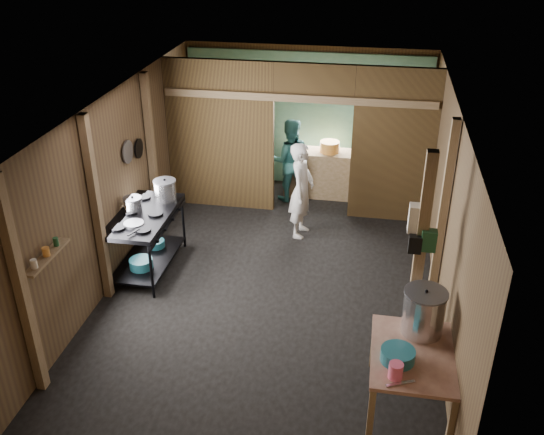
% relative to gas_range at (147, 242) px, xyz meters
% --- Properties ---
extents(floor, '(4.50, 7.00, 0.00)m').
position_rel_gas_range_xyz_m(floor, '(1.88, 0.05, -0.45)').
color(floor, black).
rests_on(floor, ground).
extents(ceiling, '(4.50, 7.00, 0.00)m').
position_rel_gas_range_xyz_m(ceiling, '(1.88, 0.05, 2.15)').
color(ceiling, '#49433F').
rests_on(ceiling, ground).
extents(wall_back, '(4.50, 0.00, 2.60)m').
position_rel_gas_range_xyz_m(wall_back, '(1.88, 3.55, 0.85)').
color(wall_back, brown).
rests_on(wall_back, ground).
extents(wall_front, '(4.50, 0.00, 2.60)m').
position_rel_gas_range_xyz_m(wall_front, '(1.88, -3.45, 0.85)').
color(wall_front, brown).
rests_on(wall_front, ground).
extents(wall_left, '(0.00, 7.00, 2.60)m').
position_rel_gas_range_xyz_m(wall_left, '(-0.37, 0.05, 0.85)').
color(wall_left, brown).
rests_on(wall_left, ground).
extents(wall_right, '(0.00, 7.00, 2.60)m').
position_rel_gas_range_xyz_m(wall_right, '(4.13, 0.05, 0.85)').
color(wall_right, brown).
rests_on(wall_right, ground).
extents(partition_left, '(1.85, 0.10, 2.60)m').
position_rel_gas_range_xyz_m(partition_left, '(0.55, 2.25, 0.85)').
color(partition_left, brown).
rests_on(partition_left, floor).
extents(partition_right, '(1.35, 0.10, 2.60)m').
position_rel_gas_range_xyz_m(partition_right, '(3.46, 2.25, 0.85)').
color(partition_right, brown).
rests_on(partition_right, floor).
extents(partition_header, '(1.30, 0.10, 0.60)m').
position_rel_gas_range_xyz_m(partition_header, '(2.13, 2.25, 1.85)').
color(partition_header, brown).
rests_on(partition_header, wall_back).
extents(turquoise_panel, '(4.40, 0.06, 2.50)m').
position_rel_gas_range_xyz_m(turquoise_panel, '(1.88, 3.49, 0.80)').
color(turquoise_panel, '#6CB2A5').
rests_on(turquoise_panel, wall_back).
extents(back_counter, '(1.20, 0.50, 0.85)m').
position_rel_gas_range_xyz_m(back_counter, '(2.18, 3.00, -0.03)').
color(back_counter, '#9E7E60').
rests_on(back_counter, floor).
extents(wall_clock, '(0.20, 0.03, 0.20)m').
position_rel_gas_range_xyz_m(wall_clock, '(2.13, 3.45, 1.45)').
color(wall_clock, silver).
rests_on(wall_clock, wall_back).
extents(post_left_a, '(0.10, 0.12, 2.60)m').
position_rel_gas_range_xyz_m(post_left_a, '(-0.30, -2.55, 0.85)').
color(post_left_a, '#9E7E60').
rests_on(post_left_a, floor).
extents(post_left_b, '(0.10, 0.12, 2.60)m').
position_rel_gas_range_xyz_m(post_left_b, '(-0.30, -0.75, 0.85)').
color(post_left_b, '#9E7E60').
rests_on(post_left_b, floor).
extents(post_left_c, '(0.10, 0.12, 2.60)m').
position_rel_gas_range_xyz_m(post_left_c, '(-0.30, 1.25, 0.85)').
color(post_left_c, '#9E7E60').
rests_on(post_left_c, floor).
extents(post_right, '(0.10, 0.12, 2.60)m').
position_rel_gas_range_xyz_m(post_right, '(4.06, -0.15, 0.85)').
color(post_right, '#9E7E60').
rests_on(post_right, floor).
extents(post_free, '(0.12, 0.12, 2.60)m').
position_rel_gas_range_xyz_m(post_free, '(3.73, -1.25, 0.85)').
color(post_free, '#9E7E60').
rests_on(post_free, floor).
extents(cross_beam, '(4.40, 0.12, 0.12)m').
position_rel_gas_range_xyz_m(cross_beam, '(1.88, 2.20, 1.60)').
color(cross_beam, '#9E7E60').
rests_on(cross_beam, wall_left).
extents(pan_lid_big, '(0.03, 0.34, 0.34)m').
position_rel_gas_range_xyz_m(pan_lid_big, '(-0.33, 0.45, 1.20)').
color(pan_lid_big, slate).
rests_on(pan_lid_big, wall_left).
extents(pan_lid_small, '(0.03, 0.30, 0.30)m').
position_rel_gas_range_xyz_m(pan_lid_small, '(-0.33, 0.85, 1.10)').
color(pan_lid_small, black).
rests_on(pan_lid_small, wall_left).
extents(wall_shelf, '(0.14, 0.80, 0.03)m').
position_rel_gas_range_xyz_m(wall_shelf, '(-0.27, -2.05, 0.95)').
color(wall_shelf, '#9E7E60').
rests_on(wall_shelf, wall_left).
extents(jar_white, '(0.07, 0.07, 0.10)m').
position_rel_gas_range_xyz_m(jar_white, '(-0.27, -2.30, 1.01)').
color(jar_white, silver).
rests_on(jar_white, wall_shelf).
extents(jar_yellow, '(0.08, 0.08, 0.10)m').
position_rel_gas_range_xyz_m(jar_yellow, '(-0.27, -2.05, 1.01)').
color(jar_yellow, orange).
rests_on(jar_yellow, wall_shelf).
extents(jar_green, '(0.06, 0.06, 0.10)m').
position_rel_gas_range_xyz_m(jar_green, '(-0.27, -1.83, 1.01)').
color(jar_green, '#1E502C').
rests_on(jar_green, wall_shelf).
extents(bag_white, '(0.22, 0.15, 0.32)m').
position_rel_gas_range_xyz_m(bag_white, '(3.68, -1.17, 1.33)').
color(bag_white, silver).
rests_on(bag_white, post_free).
extents(bag_green, '(0.16, 0.12, 0.24)m').
position_rel_gas_range_xyz_m(bag_green, '(3.80, -1.31, 1.15)').
color(bag_green, '#1E502C').
rests_on(bag_green, post_free).
extents(bag_black, '(0.14, 0.10, 0.20)m').
position_rel_gas_range_xyz_m(bag_black, '(3.66, -1.33, 1.10)').
color(bag_black, black).
rests_on(bag_black, post_free).
extents(gas_range, '(0.79, 1.54, 0.91)m').
position_rel_gas_range_xyz_m(gas_range, '(0.00, 0.00, 0.00)').
color(gas_range, black).
rests_on(gas_range, floor).
extents(prep_table, '(0.86, 1.18, 0.70)m').
position_rel_gas_range_xyz_m(prep_table, '(3.71, -2.10, -0.11)').
color(prep_table, tan).
rests_on(prep_table, floor).
extents(stove_pot_large, '(0.43, 0.43, 0.34)m').
position_rel_gas_range_xyz_m(stove_pot_large, '(0.17, 0.49, 0.60)').
color(stove_pot_large, silver).
rests_on(stove_pot_large, gas_range).
extents(stove_pot_med, '(0.29, 0.29, 0.23)m').
position_rel_gas_range_xyz_m(stove_pot_med, '(-0.17, 0.06, 0.55)').
color(stove_pot_med, silver).
rests_on(stove_pot_med, gas_range).
extents(frying_pan, '(0.43, 0.56, 0.07)m').
position_rel_gas_range_xyz_m(frying_pan, '(0.00, -0.36, 0.48)').
color(frying_pan, slate).
rests_on(frying_pan, gas_range).
extents(blue_tub_front, '(0.33, 0.33, 0.14)m').
position_rel_gas_range_xyz_m(blue_tub_front, '(0.00, -0.27, -0.21)').
color(blue_tub_front, '#216877').
rests_on(blue_tub_front, gas_range).
extents(blue_tub_back, '(0.27, 0.27, 0.11)m').
position_rel_gas_range_xyz_m(blue_tub_back, '(0.00, 0.33, -0.22)').
color(blue_tub_back, '#216877').
rests_on(blue_tub_back, gas_range).
extents(stock_pot, '(0.52, 0.52, 0.54)m').
position_rel_gas_range_xyz_m(stock_pot, '(3.80, -1.73, 0.49)').
color(stock_pot, silver).
rests_on(stock_pot, prep_table).
extents(wash_basin, '(0.41, 0.41, 0.13)m').
position_rel_gas_range_xyz_m(wash_basin, '(3.55, -2.24, 0.31)').
color(wash_basin, '#216877').
rests_on(wash_basin, prep_table).
extents(pink_bucket, '(0.18, 0.18, 0.17)m').
position_rel_gas_range_xyz_m(pink_bucket, '(3.52, -2.50, 0.33)').
color(pink_bucket, '#FB618B').
rests_on(pink_bucket, prep_table).
extents(knife, '(0.29, 0.15, 0.01)m').
position_rel_gas_range_xyz_m(knife, '(3.57, -2.58, 0.25)').
color(knife, silver).
rests_on(knife, prep_table).
extents(yellow_tub, '(0.35, 0.35, 0.19)m').
position_rel_gas_range_xyz_m(yellow_tub, '(2.36, 3.00, 0.49)').
color(yellow_tub, orange).
rests_on(yellow_tub, back_counter).
extents(red_cup, '(0.13, 0.13, 0.15)m').
position_rel_gas_range_xyz_m(red_cup, '(1.81, 3.00, 0.47)').
color(red_cup, '#971308').
rests_on(red_cup, back_counter).
extents(cook, '(0.45, 0.62, 1.57)m').
position_rel_gas_range_xyz_m(cook, '(2.07, 1.44, 0.33)').
color(cook, white).
rests_on(cook, floor).
extents(worker_back, '(0.85, 0.73, 1.51)m').
position_rel_gas_range_xyz_m(worker_back, '(1.69, 2.71, 0.30)').
color(worker_back, '#296666').
rests_on(worker_back, floor).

